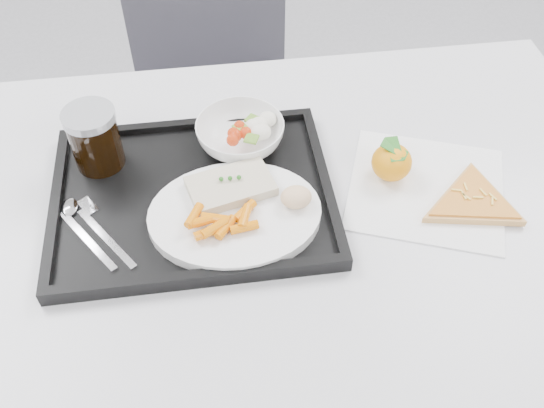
% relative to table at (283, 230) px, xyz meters
% --- Properties ---
extents(table, '(1.20, 0.80, 0.75)m').
position_rel_table_xyz_m(table, '(0.00, 0.00, 0.00)').
color(table, '#B8B8BB').
rests_on(table, ground).
extents(chair, '(0.48, 0.48, 0.93)m').
position_rel_table_xyz_m(chair, '(-0.08, 0.67, -0.15)').
color(chair, '#393840').
rests_on(chair, ground).
extents(tray, '(0.45, 0.35, 0.03)m').
position_rel_table_xyz_m(tray, '(-0.15, 0.03, 0.08)').
color(tray, black).
rests_on(tray, table).
extents(dinner_plate, '(0.27, 0.27, 0.02)m').
position_rel_table_xyz_m(dinner_plate, '(-0.08, -0.03, 0.09)').
color(dinner_plate, white).
rests_on(dinner_plate, tray).
extents(fish_fillet, '(0.15, 0.11, 0.03)m').
position_rel_table_xyz_m(fish_fillet, '(-0.08, 0.01, 0.11)').
color(fish_fillet, beige).
rests_on(fish_fillet, dinner_plate).
extents(bread_roll, '(0.06, 0.06, 0.03)m').
position_rel_table_xyz_m(bread_roll, '(0.01, -0.03, 0.12)').
color(bread_roll, '#DFA97A').
rests_on(bread_roll, dinner_plate).
extents(salad_bowl, '(0.15, 0.15, 0.05)m').
position_rel_table_xyz_m(salad_bowl, '(-0.06, 0.14, 0.11)').
color(salad_bowl, white).
rests_on(salad_bowl, tray).
extents(cola_glass, '(0.09, 0.09, 0.11)m').
position_rel_table_xyz_m(cola_glass, '(-0.30, 0.13, 0.14)').
color(cola_glass, black).
rests_on(cola_glass, tray).
extents(cutlery, '(0.13, 0.16, 0.01)m').
position_rel_table_xyz_m(cutlery, '(-0.31, -0.02, 0.08)').
color(cutlery, silver).
rests_on(cutlery, tray).
extents(napkin, '(0.32, 0.31, 0.00)m').
position_rel_table_xyz_m(napkin, '(0.24, 0.00, 0.07)').
color(napkin, white).
rests_on(napkin, table).
extents(tangerine, '(0.09, 0.09, 0.07)m').
position_rel_table_xyz_m(tangerine, '(0.19, 0.04, 0.10)').
color(tangerine, orange).
rests_on(tangerine, napkin).
extents(pizza_slice, '(0.24, 0.24, 0.02)m').
position_rel_table_xyz_m(pizza_slice, '(0.30, -0.04, 0.08)').
color(pizza_slice, tan).
rests_on(pizza_slice, napkin).
extents(carrot_pile, '(0.11, 0.07, 0.02)m').
position_rel_table_xyz_m(carrot_pile, '(-0.10, -0.06, 0.11)').
color(carrot_pile, orange).
rests_on(carrot_pile, dinner_plate).
extents(salad_contents, '(0.09, 0.08, 0.03)m').
position_rel_table_xyz_m(salad_contents, '(-0.03, 0.14, 0.12)').
color(salad_contents, '#BC2E0D').
rests_on(salad_contents, salad_bowl).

